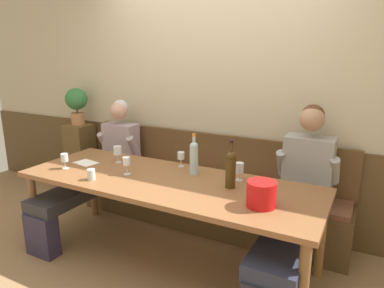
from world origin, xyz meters
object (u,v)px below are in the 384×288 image
Objects in this scene: wall_bench at (204,200)px; potted_plant at (77,102)px; wine_glass_near_bucket at (127,162)px; wine_glass_by_bottle at (65,158)px; wine_glass_center_rear at (181,156)px; water_tumbler_center at (91,174)px; ice_bucket at (261,194)px; wine_glass_mid_right at (239,169)px; dining_table at (167,188)px; person_center_left_seat at (298,199)px; wine_bottle_green_tall at (231,168)px; wine_glass_center_front at (118,151)px; wine_bottle_clear_water at (194,157)px; person_right_seat at (98,167)px.

potted_plant reaches higher than wall_bench.
wine_glass_by_bottle is at bearing -166.85° from wine_glass_near_bucket.
wine_glass_near_bucket reaches higher than wine_glass_center_rear.
potted_plant is at bearing 138.53° from water_tumbler_center.
ice_bucket is 2.26× the size of water_tumbler_center.
wall_bench is at bearing 139.91° from wine_glass_mid_right.
wall_bench reaches higher than water_tumbler_center.
person_center_left_seat reaches higher than dining_table.
person_center_left_seat reaches higher than wine_bottle_green_tall.
potted_plant reaches higher than wine_bottle_green_tall.
dining_table is at bearing -170.70° from wine_bottle_green_tall.
water_tumbler_center is at bearing -77.11° from wine_glass_center_front.
ice_bucket is 1.38m from water_tumbler_center.
wine_bottle_green_tall is (-0.31, 0.22, 0.07)m from ice_bucket.
wine_glass_center_front is at bearing 141.07° from wine_glass_near_bucket.
person_center_left_seat reaches higher than ice_bucket.
wine_bottle_clear_water is at bearing 20.42° from wine_glass_by_bottle.
person_right_seat is at bearing 166.80° from ice_bucket.
person_center_left_seat is (0.99, -0.37, 0.36)m from wall_bench.
wine_bottle_clear_water is 0.79m from wine_glass_center_front.
water_tumbler_center is at bearing -152.42° from dining_table.
person_right_seat is 8.73× the size of wine_glass_mid_right.
person_right_seat is 6.52× the size of ice_bucket.
person_right_seat is 1.58m from wine_bottle_green_tall.
wine_glass_center_rear is 0.87× the size of wine_glass_center_front.
wine_glass_near_bucket is 1.02× the size of wine_glass_mid_right.
wine_bottle_green_tall is 2.49× the size of wine_glass_mid_right.
person_center_left_seat is 6.64× the size of ice_bucket.
ice_bucket is 1.02m from wine_glass_center_rear.
potted_plant is (-1.70, 0.03, 0.88)m from wall_bench.
person_right_seat is at bearing -32.93° from potted_plant.
wine_glass_center_front is at bearing 175.18° from wine_bottle_green_tall.
ice_bucket is 0.57× the size of wine_bottle_clear_water.
wine_glass_center_front reaches higher than dining_table.
wine_glass_by_bottle is (-1.93, -0.52, 0.19)m from person_center_left_seat.
wine_glass_mid_right is (0.89, 0.30, -0.01)m from wine_glass_near_bucket.
wine_bottle_clear_water reaches higher than wine_glass_by_bottle.
wall_bench is 1.12× the size of dining_table.
person_right_seat is at bearing 172.08° from wine_bottle_green_tall.
wine_glass_center_rear is at bearing 171.16° from wine_glass_mid_right.
wine_glass_center_front is (-1.64, -0.15, 0.20)m from person_center_left_seat.
wine_bottle_green_tall is at bearing -4.82° from wine_glass_center_front.
ice_bucket is 1.46× the size of wine_glass_by_bottle.
wine_glass_by_bottle is (-1.47, -0.27, -0.06)m from wine_bottle_green_tall.
person_right_seat is at bearing -158.40° from wall_bench.
person_center_left_seat is 1.42m from wine_glass_near_bucket.
wine_bottle_green_tall is (0.52, -0.62, 0.61)m from wall_bench.
person_center_left_seat is at bearing 5.39° from wine_glass_center_front.
person_right_seat is 0.78m from water_tumbler_center.
dining_table is (0.00, -0.70, 0.39)m from wall_bench.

